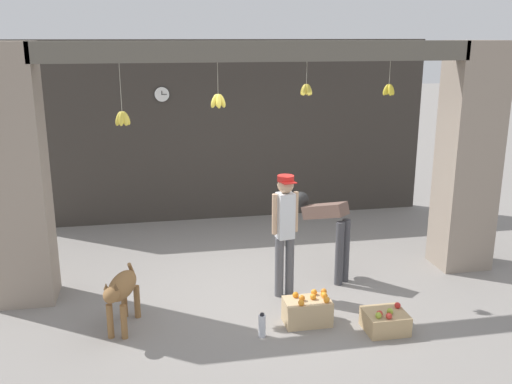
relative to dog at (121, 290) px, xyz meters
name	(u,v)px	position (x,y,z in m)	size (l,w,h in m)	color
ground_plane	(263,289)	(1.73, 0.71, -0.47)	(60.00, 60.00, 0.00)	gray
shop_back_wall	(227,131)	(1.73, 3.84, 1.08)	(7.14, 0.12, 3.11)	#38332D
shop_pillar_left	(15,177)	(-1.19, 1.01, 1.08)	(0.70, 0.60, 3.11)	gray
shop_pillar_right	(468,158)	(4.65, 1.01, 1.08)	(0.70, 0.60, 3.11)	gray
storefront_awning	(260,53)	(1.72, 0.83, 2.50)	(5.24, 0.30, 0.96)	#5B564C
dog	(121,290)	(0.00, 0.00, 0.00)	(0.42, 0.91, 0.69)	olive
shopkeeper	(285,227)	(1.97, 0.51, 0.43)	(0.34, 0.27, 1.55)	#56565B
worker_stooping	(328,225)	(2.65, 0.91, 0.28)	(0.64, 0.75, 1.12)	#424247
fruit_crate_oranges	(308,311)	(2.05, -0.26, -0.32)	(0.52, 0.32, 0.36)	tan
fruit_crate_apples	(385,321)	(2.85, -0.59, -0.36)	(0.45, 0.41, 0.29)	tan
water_bottle	(262,326)	(1.48, -0.46, -0.34)	(0.08, 0.08, 0.28)	silver
wall_clock	(162,94)	(0.64, 3.77, 1.75)	(0.26, 0.03, 0.26)	black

